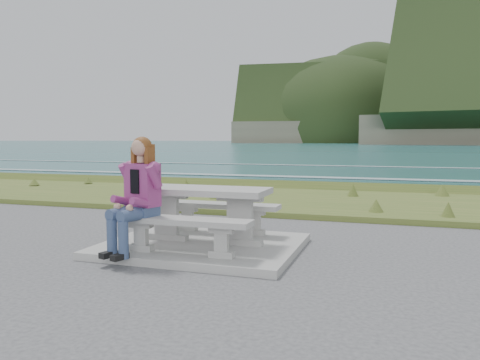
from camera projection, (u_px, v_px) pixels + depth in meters
The scene contains 8 objects.
concrete_slab at pixel (203, 246), 6.40m from camera, with size 2.60×2.10×0.10m, color #9A9A95.
picnic_table at pixel (202, 200), 6.34m from camera, with size 1.80×0.75×0.75m.
bench_landward at pixel (180, 226), 5.70m from camera, with size 1.80×0.35×0.45m.
bench_seaward at pixel (220, 210), 7.02m from camera, with size 1.80×0.35×0.45m.
grass_verge at pixel (284, 202), 11.13m from camera, with size 160.00×4.50×0.22m, color #3D5A22.
shore_drop at pixel (306, 190), 13.88m from camera, with size 160.00×0.80×2.20m, color #62584A.
ocean at pixel (353, 189), 30.30m from camera, with size 1600.00×1600.00×0.09m.
seated_woman at pixel (134, 211), 5.73m from camera, with size 0.58×0.80×1.44m.
Camera 1 is at (2.45, -5.82, 1.51)m, focal length 35.00 mm.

